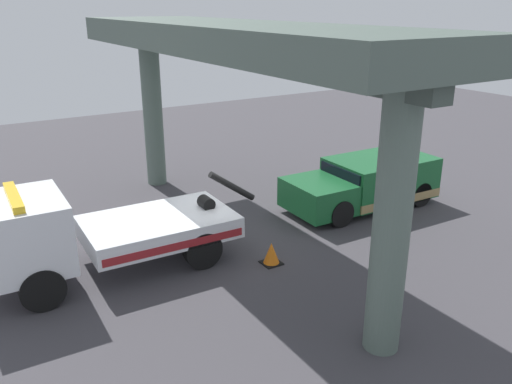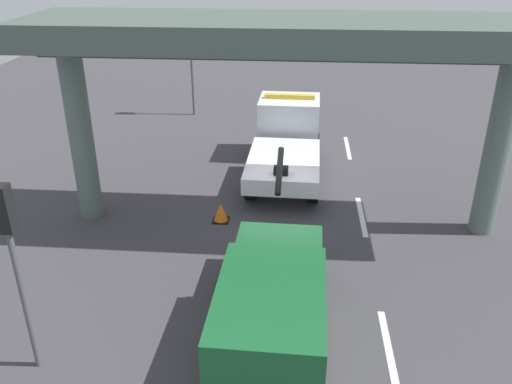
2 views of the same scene
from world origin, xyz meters
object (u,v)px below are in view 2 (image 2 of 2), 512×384
Objects in this scene: traffic_light_far at (191,44)px; traffic_light_near at (11,240)px; tow_truck_white at (287,138)px; traffic_cone_orange at (221,213)px; towed_van_green at (272,305)px.

traffic_light_near is at bearing 180.00° from traffic_light_far.
tow_truck_white is at bearing -143.49° from traffic_light_far.
traffic_light_near reaches higher than tow_truck_white.
tow_truck_white reaches higher than traffic_cone_orange.
towed_van_green is at bearing -163.34° from traffic_light_far.
tow_truck_white is 9.33m from towed_van_green.
traffic_light_far is at bearing 16.66° from towed_van_green.
traffic_cone_orange is (5.03, 1.85, -0.50)m from towed_van_green.
towed_van_green is at bearing -74.39° from traffic_light_near.
tow_truck_white is 8.22m from traffic_light_far.
towed_van_green is 1.13× the size of traffic_light_far.
traffic_light_far reaches higher than traffic_light_near.
towed_van_green is 16.58m from traffic_light_far.
tow_truck_white is at bearing -23.57° from traffic_cone_orange.
traffic_cone_orange is at bearing 20.18° from towed_van_green.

